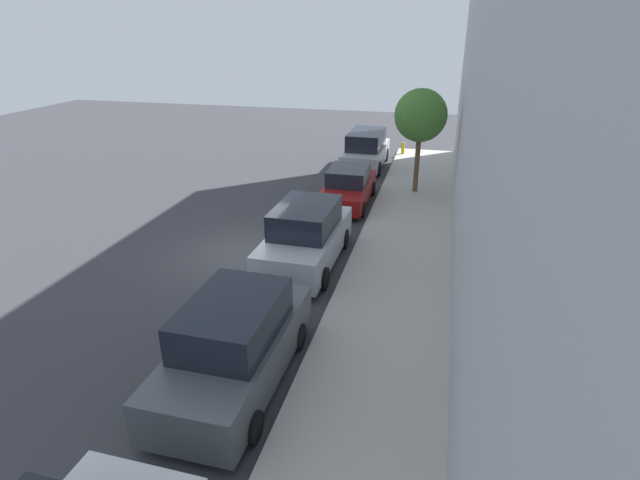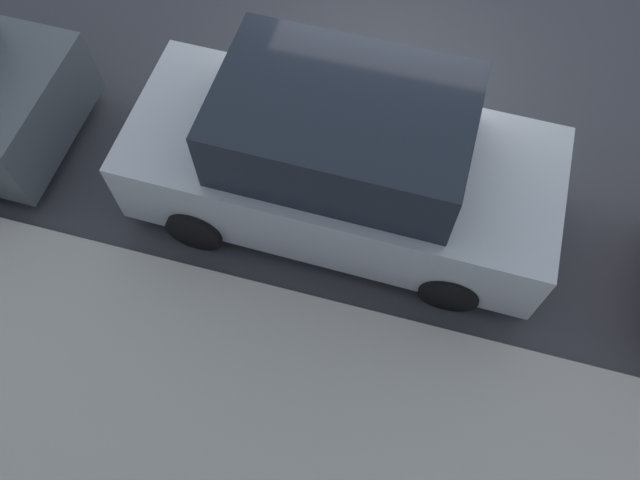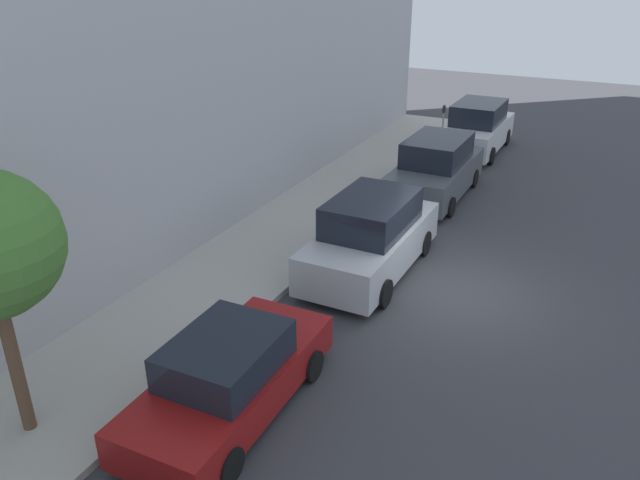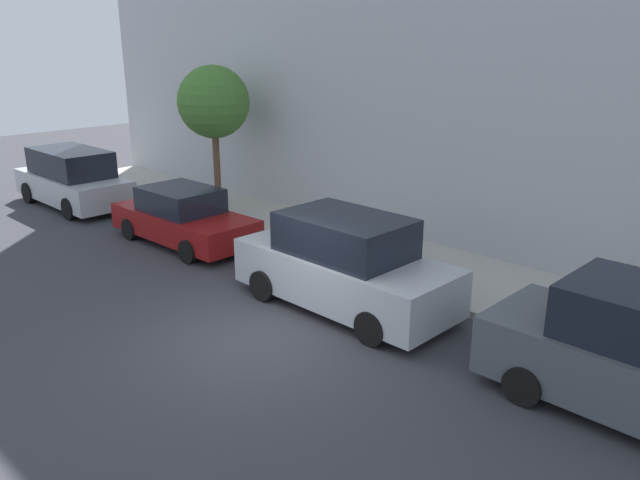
{
  "view_description": "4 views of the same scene",
  "coord_description": "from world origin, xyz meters",
  "px_view_note": "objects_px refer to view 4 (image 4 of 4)",
  "views": [
    {
      "loc": [
        6.1,
        -13.98,
        7.09
      ],
      "look_at": [
        2.71,
        -0.45,
        1.0
      ],
      "focal_mm": 28.0,
      "sensor_mm": 36.0,
      "label": 1
    },
    {
      "loc": [
        6.1,
        0.67,
        6.68
      ],
      "look_at": [
        3.22,
        -0.11,
        1.0
      ],
      "focal_mm": 35.0,
      "sensor_mm": 36.0,
      "label": 2
    },
    {
      "loc": [
        -2.88,
        12.99,
        7.32
      ],
      "look_at": [
        3.17,
        0.7,
        1.0
      ],
      "focal_mm": 35.0,
      "sensor_mm": 36.0,
      "label": 3
    },
    {
      "loc": [
        -6.84,
        -8.08,
        5.36
      ],
      "look_at": [
        2.88,
        1.22,
        1.0
      ],
      "focal_mm": 35.0,
      "sensor_mm": 36.0,
      "label": 4
    }
  ],
  "objects_px": {
    "parked_suv_third": "(345,265)",
    "parked_minivan_fifth": "(73,179)",
    "parked_sedan_fourth": "(183,218)",
    "fire_hydrant": "(84,172)",
    "street_tree": "(214,103)"
  },
  "relations": [
    {
      "from": "fire_hydrant",
      "to": "street_tree",
      "type": "bearing_deg",
      "value": -80.14
    },
    {
      "from": "parked_minivan_fifth",
      "to": "street_tree",
      "type": "height_order",
      "value": "street_tree"
    },
    {
      "from": "parked_suv_third",
      "to": "parked_minivan_fifth",
      "type": "distance_m",
      "value": 12.04
    },
    {
      "from": "parked_suv_third",
      "to": "parked_sedan_fourth",
      "type": "relative_size",
      "value": 1.07
    },
    {
      "from": "parked_sedan_fourth",
      "to": "street_tree",
      "type": "distance_m",
      "value": 4.32
    },
    {
      "from": "parked_minivan_fifth",
      "to": "fire_hydrant",
      "type": "relative_size",
      "value": 7.13
    },
    {
      "from": "street_tree",
      "to": "fire_hydrant",
      "type": "height_order",
      "value": "street_tree"
    },
    {
      "from": "parked_suv_third",
      "to": "fire_hydrant",
      "type": "xyz_separation_m",
      "value": [
        1.67,
        14.81,
        -0.44
      ]
    },
    {
      "from": "parked_sedan_fourth",
      "to": "parked_minivan_fifth",
      "type": "relative_size",
      "value": 0.92
    },
    {
      "from": "parked_minivan_fifth",
      "to": "fire_hydrant",
      "type": "xyz_separation_m",
      "value": [
        1.72,
        2.77,
        -0.43
      ]
    },
    {
      "from": "parked_sedan_fourth",
      "to": "street_tree",
      "type": "xyz_separation_m",
      "value": [
        2.69,
        1.97,
        2.75
      ]
    },
    {
      "from": "street_tree",
      "to": "parked_sedan_fourth",
      "type": "bearing_deg",
      "value": -143.68
    },
    {
      "from": "parked_sedan_fourth",
      "to": "fire_hydrant",
      "type": "xyz_separation_m",
      "value": [
        1.5,
        8.8,
        -0.23
      ]
    },
    {
      "from": "parked_suv_third",
      "to": "fire_hydrant",
      "type": "bearing_deg",
      "value": 83.56
    },
    {
      "from": "parked_suv_third",
      "to": "fire_hydrant",
      "type": "relative_size",
      "value": 7.0
    }
  ]
}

